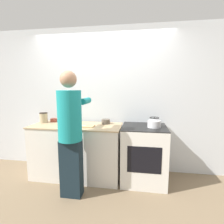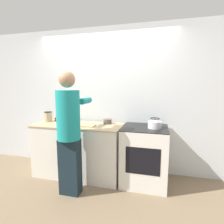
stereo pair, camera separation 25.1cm
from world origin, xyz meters
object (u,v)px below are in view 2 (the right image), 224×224
(person, at_px, (69,129))
(canister_jar, at_px, (48,116))
(bowl_prep, at_px, (107,121))
(knife, at_px, (81,125))
(kettle, at_px, (155,124))
(oven, at_px, (144,155))
(cutting_board, at_px, (84,125))

(person, xyz_separation_m, canister_jar, (-0.77, 0.64, 0.04))
(bowl_prep, height_order, canister_jar, canister_jar)
(person, xyz_separation_m, knife, (-0.01, 0.42, -0.03))
(kettle, bearing_deg, knife, -175.01)
(oven, bearing_deg, kettle, -10.96)
(canister_jar, bearing_deg, kettle, -3.34)
(person, relative_size, bowl_prep, 12.00)
(person, relative_size, knife, 9.35)
(kettle, height_order, canister_jar, canister_jar)
(kettle, bearing_deg, oven, 169.04)
(canister_jar, bearing_deg, person, -39.74)
(cutting_board, bearing_deg, kettle, 4.04)
(bowl_prep, bearing_deg, oven, -13.34)
(oven, bearing_deg, canister_jar, 177.29)
(person, relative_size, canister_jar, 9.73)
(cutting_board, bearing_deg, canister_jar, 166.28)
(person, bearing_deg, cutting_board, 87.16)
(oven, height_order, bowl_prep, bowl_prep)
(bowl_prep, bearing_deg, canister_jar, -176.33)
(person, xyz_separation_m, kettle, (1.16, 0.53, 0.02))
(kettle, distance_m, canister_jar, 1.93)
(cutting_board, height_order, knife, knife)
(canister_jar, bearing_deg, knife, -15.87)
(oven, distance_m, kettle, 0.55)
(knife, bearing_deg, kettle, -0.92)
(cutting_board, bearing_deg, knife, -147.21)
(kettle, bearing_deg, cutting_board, -175.96)
(person, distance_m, bowl_prep, 0.80)
(oven, xyz_separation_m, bowl_prep, (-0.66, 0.16, 0.49))
(cutting_board, distance_m, canister_jar, 0.82)
(oven, xyz_separation_m, person, (-1.01, -0.56, 0.50))
(cutting_board, xyz_separation_m, kettle, (1.14, 0.08, 0.07))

